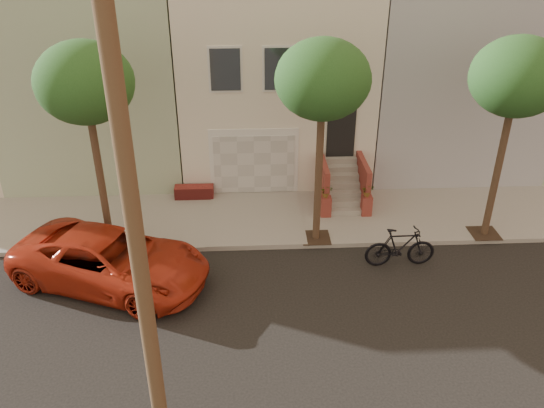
{
  "coord_description": "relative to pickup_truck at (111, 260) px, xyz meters",
  "views": [
    {
      "loc": [
        -1.13,
        -10.96,
        9.47
      ],
      "look_at": [
        -0.45,
        3.0,
        1.9
      ],
      "focal_mm": 36.21,
      "sensor_mm": 36.0,
      "label": 1
    }
  ],
  "objects": [
    {
      "name": "house_row",
      "position": [
        5.04,
        9.17,
        2.87
      ],
      "size": [
        33.1,
        11.7,
        7.0
      ],
      "color": "beige",
      "rests_on": "sidewalk"
    },
    {
      "name": "ground",
      "position": [
        5.04,
        -2.02,
        -0.78
      ],
      "size": [
        90.0,
        90.0,
        0.0
      ],
      "primitive_type": "plane",
      "color": "black",
      "rests_on": "ground"
    },
    {
      "name": "tree_mid",
      "position": [
        6.04,
        1.88,
        4.48
      ],
      "size": [
        2.7,
        2.57,
        6.3
      ],
      "color": "#2D2116",
      "rests_on": "sidewalk"
    },
    {
      "name": "pickup_truck",
      "position": [
        0.0,
        0.0,
        0.0
      ],
      "size": [
        6.16,
        4.43,
        1.56
      ],
      "primitive_type": "imported",
      "rotation": [
        0.0,
        0.0,
        1.2
      ],
      "color": "#AD2A15",
      "rests_on": "ground"
    },
    {
      "name": "tree_right",
      "position": [
        11.54,
        1.88,
        4.48
      ],
      "size": [
        2.7,
        2.57,
        6.3
      ],
      "color": "#2D2116",
      "rests_on": "sidewalk"
    },
    {
      "name": "tree_left",
      "position": [
        -0.46,
        1.88,
        4.48
      ],
      "size": [
        2.7,
        2.57,
        6.3
      ],
      "color": "#2D2116",
      "rests_on": "sidewalk"
    },
    {
      "name": "motorcycle",
      "position": [
        8.36,
        0.46,
        -0.15
      ],
      "size": [
        2.12,
        0.65,
        1.26
      ],
      "primitive_type": "imported",
      "rotation": [
        0.0,
        0.0,
        1.6
      ],
      "color": "black",
      "rests_on": "ground"
    },
    {
      "name": "sidewalk",
      "position": [
        5.04,
        3.33,
        -0.7
      ],
      "size": [
        40.0,
        3.7,
        0.15
      ],
      "primitive_type": "cube",
      "color": "gray",
      "rests_on": "ground"
    }
  ]
}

